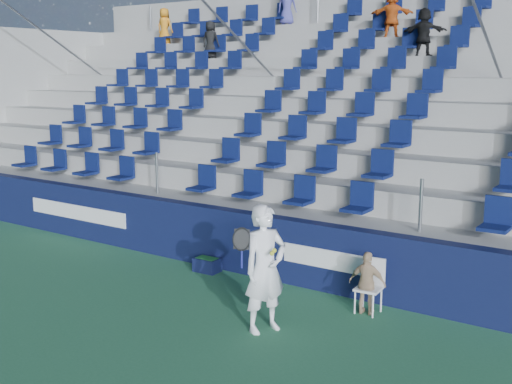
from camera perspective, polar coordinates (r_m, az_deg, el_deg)
ground at (r=10.16m, az=-10.18°, el=-11.82°), size 70.00×70.00×0.00m
sponsor_wall at (r=12.26m, az=0.17°, el=-4.70°), size 24.00×0.32×1.20m
grandstand at (r=16.36m, az=10.38°, el=4.54°), size 24.00×8.17×6.63m
tennis_player at (r=9.60m, az=0.82°, el=-6.82°), size 0.75×0.83×1.94m
line_judge_chair at (r=10.65m, az=10.19°, el=-7.83°), size 0.42×0.43×0.89m
line_judge at (r=10.53m, az=9.87°, el=-7.99°), size 0.64×0.34×1.03m
ball_bin at (r=12.62m, az=-4.37°, el=-6.41°), size 0.50×0.34×0.28m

